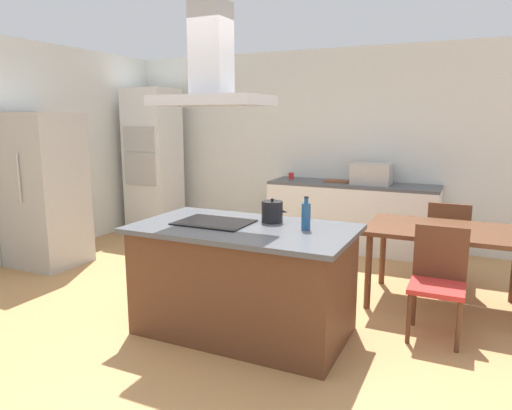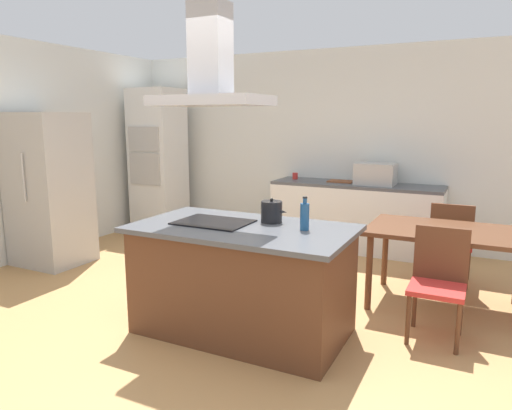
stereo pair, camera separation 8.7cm
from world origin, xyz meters
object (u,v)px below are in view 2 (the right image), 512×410
Objects in this scene: dining_table at (447,238)px; chair_facing_back_wall at (451,238)px; countertop_microwave at (376,174)px; wall_oven_stack at (158,161)px; refrigerator at (49,189)px; coffee_mug_red at (295,176)px; cutting_board at (341,181)px; tea_kettle at (272,212)px; cooktop at (213,222)px; olive_oil_bottle at (305,216)px; range_hood at (211,73)px; chair_facing_island at (439,276)px.

chair_facing_back_wall is at bearing 90.00° from dining_table.
wall_oven_stack is at bearing -175.99° from countertop_microwave.
countertop_microwave is 0.27× the size of refrigerator.
dining_table is at bearing -37.30° from coffee_mug_red.
countertop_microwave reaches higher than cutting_board.
countertop_microwave is 0.23× the size of wall_oven_stack.
tea_kettle is 0.10× the size of wall_oven_stack.
tea_kettle is at bearing -7.47° from refrigerator.
wall_oven_stack reaches higher than chair_facing_back_wall.
coffee_mug_red is (-0.44, 2.94, 0.04)m from cooktop.
olive_oil_bottle is 1.34m from range_hood.
wall_oven_stack is (-3.05, 2.41, 0.11)m from tea_kettle.
range_hood reaches higher than cutting_board.
cutting_board is 2.23m from dining_table.
chair_facing_back_wall is (4.43, 1.31, -0.40)m from refrigerator.
cutting_board reaches higher than chair_facing_back_wall.
chair_facing_island is 2.43m from range_hood.
wall_oven_stack is 4.83m from chair_facing_island.
dining_table is at bearing 36.88° from cooktop.
countertop_microwave reaches higher than coffee_mug_red.
chair_facing_back_wall is at bearing 90.00° from chair_facing_island.
range_hood reaches higher than dining_table.
range_hood is (-0.42, -0.24, 1.11)m from tea_kettle.
wall_oven_stack is 1.21× the size of refrigerator.
tea_kettle is at bearing -72.27° from coffee_mug_red.
coffee_mug_red is 2.21m from wall_oven_stack.
coffee_mug_red is 0.05× the size of refrigerator.
refrigerator reaches higher than chair_facing_back_wall.
tea_kettle reaches higher than chair_facing_island.
cutting_board is 0.38× the size of range_hood.
cooktop is at bearing -81.47° from coffee_mug_red.
tea_kettle is 2.21m from chair_facing_back_wall.
countertop_microwave is at bearing 114.26° from chair_facing_island.
chair_facing_island is (0.95, 0.53, -0.50)m from olive_oil_bottle.
chair_facing_island is (4.35, -2.02, -0.59)m from wall_oven_stack.
chair_facing_back_wall is at bearing 16.48° from refrigerator.
cutting_board is 1.82m from chair_facing_back_wall.
refrigerator reaches higher than dining_table.
range_hood reaches higher than countertop_microwave.
countertop_microwave reaches higher than olive_oil_bottle.
wall_oven_stack is at bearing 134.80° from cooktop.
range_hood reaches higher than tea_kettle.
tea_kettle reaches higher than coffee_mug_red.
dining_table is at bearing -47.79° from cutting_board.
cooktop is 2.28× the size of olive_oil_bottle.
coffee_mug_red is 2.41m from chair_facing_back_wall.
refrigerator reaches higher than coffee_mug_red.
olive_oil_bottle is 0.14× the size of refrigerator.
olive_oil_bottle is at bearing -117.18° from chair_facing_back_wall.
coffee_mug_red reaches higher than dining_table.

